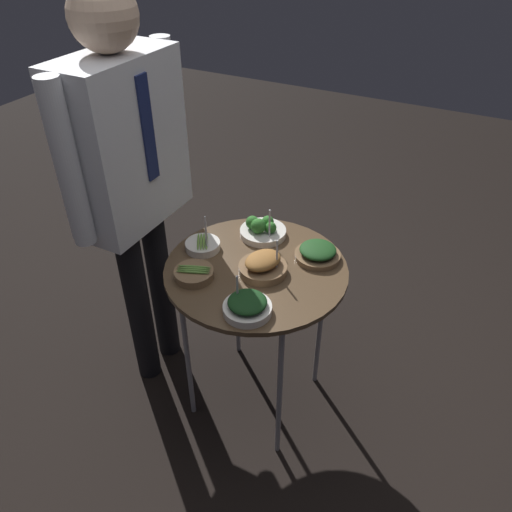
# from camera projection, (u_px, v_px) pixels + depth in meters

# --- Properties ---
(ground_plane) EXTENTS (8.00, 8.00, 0.00)m
(ground_plane) POSITION_uv_depth(u_px,v_px,m) (256.00, 394.00, 2.20)
(ground_plane) COLOR black
(serving_cart) EXTENTS (0.66, 0.66, 0.71)m
(serving_cart) POSITION_uv_depth(u_px,v_px,m) (256.00, 279.00, 1.81)
(serving_cart) COLOR brown
(serving_cart) RESTS_ON ground_plane
(bowl_roast_front_right) EXTENTS (0.17, 0.17, 0.14)m
(bowl_roast_front_right) POSITION_uv_depth(u_px,v_px,m) (263.00, 265.00, 1.74)
(bowl_roast_front_right) COLOR brown
(bowl_roast_front_right) RESTS_ON serving_cart
(bowl_spinach_center) EXTENTS (0.17, 0.17, 0.05)m
(bowl_spinach_center) POSITION_uv_depth(u_px,v_px,m) (318.00, 253.00, 1.81)
(bowl_spinach_center) COLOR brown
(bowl_spinach_center) RESTS_ON serving_cart
(bowl_broccoli_front_center) EXTENTS (0.18, 0.18, 0.14)m
(bowl_broccoli_front_center) POSITION_uv_depth(u_px,v_px,m) (262.00, 229.00, 1.92)
(bowl_broccoli_front_center) COLOR silver
(bowl_broccoli_front_center) RESTS_ON serving_cart
(bowl_spinach_near_rim) EXTENTS (0.16, 0.16, 0.12)m
(bowl_spinach_near_rim) POSITION_uv_depth(u_px,v_px,m) (247.00, 306.00, 1.57)
(bowl_spinach_near_rim) COLOR silver
(bowl_spinach_near_rim) RESTS_ON serving_cart
(bowl_asparagus_front_left) EXTENTS (0.14, 0.14, 0.04)m
(bowl_asparagus_front_left) POSITION_uv_depth(u_px,v_px,m) (194.00, 274.00, 1.72)
(bowl_asparagus_front_left) COLOR brown
(bowl_asparagus_front_left) RESTS_ON serving_cart
(bowl_asparagus_mid_right) EXTENTS (0.13, 0.13, 0.16)m
(bowl_asparagus_mid_right) POSITION_uv_depth(u_px,v_px,m) (203.00, 245.00, 1.86)
(bowl_asparagus_mid_right) COLOR silver
(bowl_asparagus_mid_right) RESTS_ON serving_cart
(waiter_figure) EXTENTS (0.59, 0.22, 1.60)m
(waiter_figure) POSITION_uv_depth(u_px,v_px,m) (128.00, 163.00, 1.76)
(waiter_figure) COLOR black
(waiter_figure) RESTS_ON ground_plane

